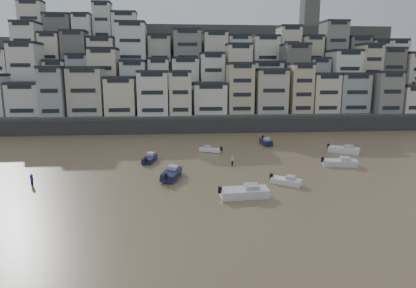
{
  "coord_description": "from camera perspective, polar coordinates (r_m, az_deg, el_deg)",
  "views": [
    {
      "loc": [
        2.03,
        -27.64,
        15.53
      ],
      "look_at": [
        7.16,
        30.0,
        4.0
      ],
      "focal_mm": 32.0,
      "sensor_mm": 36.0,
      "label": 1
    }
  ],
  "objects": [
    {
      "name": "boat_d",
      "position": [
        64.69,
        19.62,
        -2.56
      ],
      "size": [
        6.17,
        3.05,
        1.61
      ],
      "primitive_type": null,
      "rotation": [
        0.0,
        0.0,
        -0.2
      ],
      "color": "silver",
      "rests_on": "ground"
    },
    {
      "name": "boat_c",
      "position": [
        54.48,
        -5.65,
        -4.39
      ],
      "size": [
        3.59,
        6.77,
        1.76
      ],
      "primitive_type": null,
      "rotation": [
        0.0,
        0.0,
        1.33
      ],
      "color": "#151C44",
      "rests_on": "ground"
    },
    {
      "name": "boat_a",
      "position": [
        46.26,
        5.63,
        -7.23
      ],
      "size": [
        6.7,
        2.65,
        1.79
      ],
      "primitive_type": null,
      "rotation": [
        0.0,
        0.0,
        0.08
      ],
      "color": "silver",
      "rests_on": "ground"
    },
    {
      "name": "boat_f",
      "position": [
        64.78,
        -8.98,
        -2.06
      ],
      "size": [
        2.78,
        5.77,
        1.51
      ],
      "primitive_type": null,
      "rotation": [
        0.0,
        0.0,
        1.39
      ],
      "color": "#151942",
      "rests_on": "ground"
    },
    {
      "name": "boat_b",
      "position": [
        52.53,
        11.94,
        -5.46
      ],
      "size": [
        4.59,
        3.95,
        1.25
      ],
      "primitive_type": null,
      "rotation": [
        0.0,
        0.0,
        -0.64
      ],
      "color": "white",
      "rests_on": "ground"
    },
    {
      "name": "person_blue",
      "position": [
        56.34,
        -25.49,
        -4.94
      ],
      "size": [
        0.44,
        0.44,
        1.74
      ],
      "primitive_type": null,
      "color": "#1C1AC6",
      "rests_on": "ground"
    },
    {
      "name": "ground",
      "position": [
        31.77,
        -8.52,
        -18.13
      ],
      "size": [
        400.0,
        400.0,
        0.0
      ],
      "primitive_type": "plane",
      "color": "olive",
      "rests_on": "ground"
    },
    {
      "name": "boat_h",
      "position": [
        71.54,
        0.39,
        -0.75
      ],
      "size": [
        4.82,
        3.44,
        1.26
      ],
      "primitive_type": null,
      "rotation": [
        0.0,
        0.0,
        2.67
      ],
      "color": "silver",
      "rests_on": "ground"
    },
    {
      "name": "boat_i",
      "position": [
        79.97,
        8.9,
        0.51
      ],
      "size": [
        1.98,
        5.78,
        1.57
      ],
      "primitive_type": null,
      "rotation": [
        0.0,
        0.0,
        -1.55
      ],
      "color": "#12183B",
      "rests_on": "ground"
    },
    {
      "name": "boat_g",
      "position": [
        75.51,
        20.19,
        -0.65
      ],
      "size": [
        6.21,
        5.17,
        1.68
      ],
      "primitive_type": null,
      "rotation": [
        0.0,
        0.0,
        -0.61
      ],
      "color": "white",
      "rests_on": "ground"
    },
    {
      "name": "harbor_wall",
      "position": [
        94.0,
        -0.17,
        2.84
      ],
      "size": [
        140.0,
        3.0,
        3.5
      ],
      "primitive_type": "cube",
      "color": "#38383A",
      "rests_on": "ground"
    },
    {
      "name": "hillside",
      "position": [
        133.11,
        0.4,
        10.18
      ],
      "size": [
        141.04,
        66.0,
        50.0
      ],
      "color": "#4C4C47",
      "rests_on": "ground"
    },
    {
      "name": "person_pink",
      "position": [
        61.57,
        3.76,
        -2.53
      ],
      "size": [
        0.44,
        0.44,
        1.74
      ],
      "primitive_type": null,
      "color": "#D4A895",
      "rests_on": "ground"
    }
  ]
}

